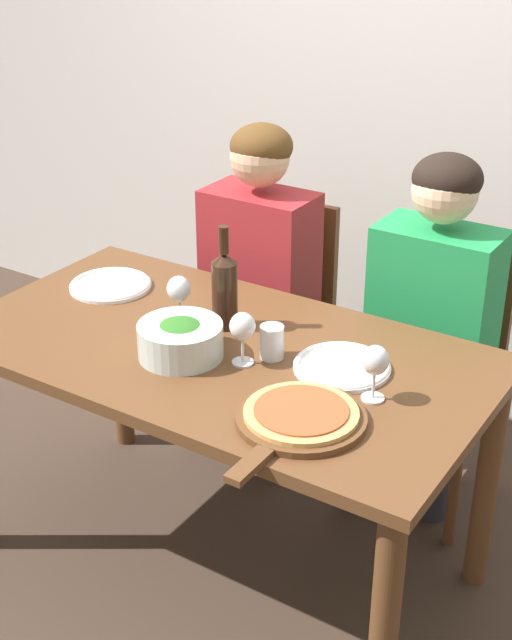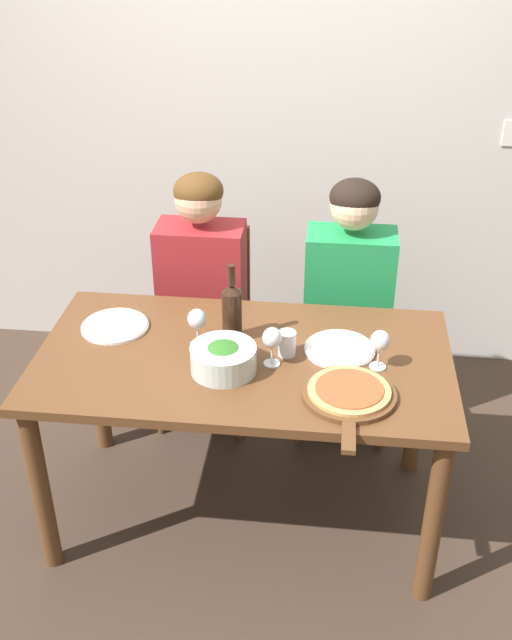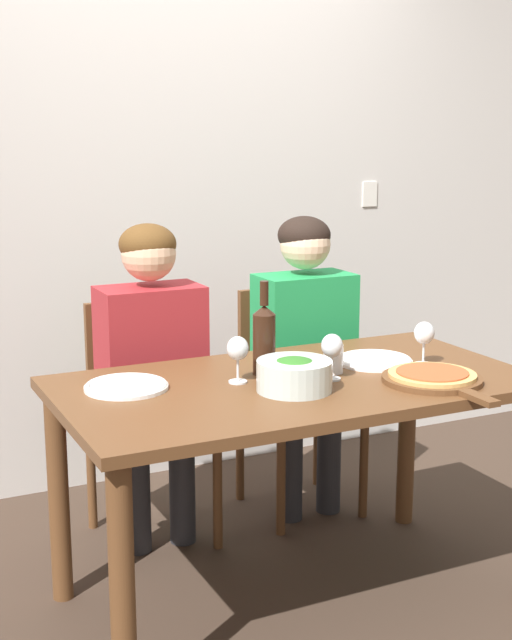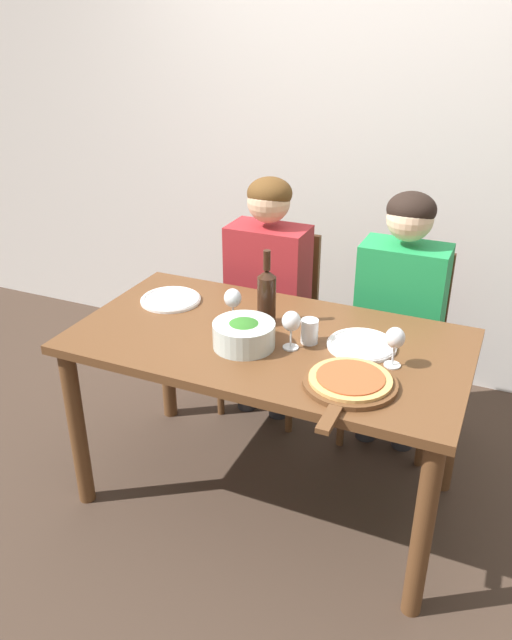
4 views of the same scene
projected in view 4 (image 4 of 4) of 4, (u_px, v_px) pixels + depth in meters
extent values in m
plane|color=#3D2D23|center=(267.00, 492.00, 2.74)|extent=(40.00, 40.00, 0.00)
cube|color=silver|center=(368.00, 131.00, 3.22)|extent=(10.00, 0.05, 2.70)
cube|color=brown|center=(269.00, 341.00, 2.41)|extent=(1.52, 0.82, 0.04)
cylinder|color=brown|center=(77.00, 429.00, 2.55)|extent=(0.07, 0.07, 0.73)
cylinder|color=brown|center=(423.00, 532.00, 2.04)|extent=(0.07, 0.07, 0.73)
cylinder|color=brown|center=(167.00, 352.00, 3.12)|extent=(0.07, 0.07, 0.73)
cylinder|color=brown|center=(453.00, 418.00, 2.62)|extent=(0.07, 0.07, 0.73)
cube|color=brown|center=(269.00, 331.00, 3.18)|extent=(0.42, 0.42, 0.04)
cube|color=brown|center=(284.00, 273.00, 3.23)|extent=(0.38, 0.03, 0.45)
cylinder|color=brown|center=(220.00, 379.00, 3.19)|extent=(0.04, 0.04, 0.42)
cylinder|color=brown|center=(289.00, 395.00, 3.06)|extent=(0.04, 0.04, 0.42)
cylinder|color=brown|center=(251.00, 346.00, 3.51)|extent=(0.04, 0.04, 0.42)
cylinder|color=brown|center=(315.00, 360.00, 3.37)|extent=(0.04, 0.04, 0.42)
cube|color=brown|center=(395.00, 356.00, 2.95)|extent=(0.42, 0.42, 0.04)
cube|color=brown|center=(409.00, 293.00, 3.00)|extent=(0.38, 0.03, 0.45)
cylinder|color=brown|center=(342.00, 408.00, 2.96)|extent=(0.04, 0.04, 0.42)
cylinder|color=brown|center=(423.00, 427.00, 2.82)|extent=(0.04, 0.04, 0.42)
cylinder|color=brown|center=(363.00, 370.00, 3.27)|extent=(0.04, 0.04, 0.42)
cylinder|color=brown|center=(437.00, 386.00, 3.13)|extent=(0.04, 0.04, 0.42)
cylinder|color=#28282D|center=(247.00, 370.00, 3.24)|extent=(0.10, 0.10, 0.46)
cylinder|color=#28282D|center=(279.00, 377.00, 3.18)|extent=(0.10, 0.10, 0.46)
cube|color=maroon|center=(268.00, 280.00, 3.04)|extent=(0.38, 0.22, 0.54)
cylinder|color=maroon|center=(209.00, 320.00, 2.97)|extent=(0.07, 0.31, 0.14)
cylinder|color=maroon|center=(287.00, 336.00, 2.83)|extent=(0.07, 0.31, 0.14)
sphere|color=#DBAD89|center=(269.00, 201.00, 2.87)|extent=(0.20, 0.20, 0.20)
ellipsoid|color=#563819|center=(270.00, 193.00, 2.86)|extent=(0.21, 0.21, 0.15)
cylinder|color=#28282D|center=(369.00, 398.00, 3.01)|extent=(0.10, 0.10, 0.46)
cylinder|color=#28282D|center=(406.00, 406.00, 2.94)|extent=(0.10, 0.10, 0.46)
cube|color=#1E8C47|center=(401.00, 302.00, 2.80)|extent=(0.38, 0.22, 0.54)
cylinder|color=#1E8C47|center=(340.00, 346.00, 2.74)|extent=(0.07, 0.31, 0.14)
cylinder|color=#1E8C47|center=(432.00, 365.00, 2.59)|extent=(0.07, 0.31, 0.14)
sphere|color=beige|center=(410.00, 218.00, 2.63)|extent=(0.20, 0.20, 0.20)
ellipsoid|color=black|center=(412.00, 209.00, 2.62)|extent=(0.21, 0.21, 0.15)
cylinder|color=black|center=(267.00, 300.00, 2.47)|extent=(0.07, 0.07, 0.20)
cone|color=black|center=(267.00, 273.00, 2.42)|extent=(0.07, 0.07, 0.03)
cylinder|color=black|center=(267.00, 260.00, 2.40)|extent=(0.03, 0.03, 0.08)
cylinder|color=silver|center=(244.00, 335.00, 2.32)|extent=(0.23, 0.23, 0.10)
ellipsoid|color=#2D6B23|center=(244.00, 334.00, 2.32)|extent=(0.19, 0.19, 0.11)
cylinder|color=white|center=(171.00, 300.00, 2.70)|extent=(0.26, 0.26, 0.01)
torus|color=white|center=(171.00, 299.00, 2.70)|extent=(0.26, 0.26, 0.02)
cylinder|color=white|center=(362.00, 345.00, 2.33)|extent=(0.26, 0.26, 0.01)
torus|color=white|center=(362.00, 344.00, 2.33)|extent=(0.26, 0.26, 0.02)
cylinder|color=brown|center=(350.00, 383.00, 2.09)|extent=(0.32, 0.32, 0.02)
cube|color=brown|center=(329.00, 420.00, 1.90)|extent=(0.04, 0.14, 0.02)
cylinder|color=tan|center=(350.00, 379.00, 2.08)|extent=(0.28, 0.28, 0.01)
cylinder|color=#AD4C28|center=(350.00, 377.00, 2.08)|extent=(0.23, 0.23, 0.01)
cylinder|color=silver|center=(233.00, 323.00, 2.51)|extent=(0.06, 0.06, 0.01)
cylinder|color=silver|center=(233.00, 314.00, 2.49)|extent=(0.01, 0.01, 0.07)
ellipsoid|color=silver|center=(233.00, 298.00, 2.46)|extent=(0.07, 0.07, 0.08)
ellipsoid|color=maroon|center=(233.00, 301.00, 2.47)|extent=(0.06, 0.06, 0.03)
cylinder|color=silver|center=(392.00, 365.00, 2.21)|extent=(0.06, 0.06, 0.01)
cylinder|color=silver|center=(393.00, 355.00, 2.19)|extent=(0.01, 0.01, 0.07)
ellipsoid|color=silver|center=(395.00, 338.00, 2.16)|extent=(0.07, 0.07, 0.08)
ellipsoid|color=maroon|center=(395.00, 341.00, 2.16)|extent=(0.06, 0.06, 0.03)
cylinder|color=silver|center=(291.00, 347.00, 2.33)|extent=(0.06, 0.06, 0.01)
cylinder|color=silver|center=(291.00, 338.00, 2.31)|extent=(0.01, 0.01, 0.07)
ellipsoid|color=silver|center=(291.00, 321.00, 2.28)|extent=(0.07, 0.07, 0.08)
ellipsoid|color=maroon|center=(291.00, 324.00, 2.28)|extent=(0.06, 0.06, 0.03)
cylinder|color=silver|center=(310.00, 331.00, 2.35)|extent=(0.07, 0.07, 0.09)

